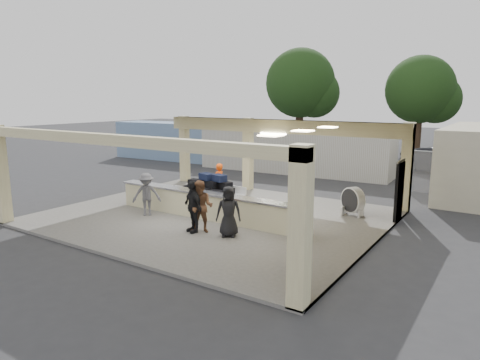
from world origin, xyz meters
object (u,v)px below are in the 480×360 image
Objects in this scene: passenger_a at (201,207)px; container_blue at (180,141)px; drum_fan at (353,200)px; baggage_handler at (219,183)px; passenger_c at (147,194)px; passenger_b at (193,206)px; passenger_d at (229,211)px; car_dark at (442,162)px; baggage_counter at (206,205)px; container_white at (292,151)px; luggage_cart at (210,190)px.

container_blue is at bearing 115.59° from passenger_a.
drum_fan is 0.11× the size of container_blue.
baggage_handler is 3.36m from passenger_c.
passenger_a is 0.27m from passenger_b.
passenger_d is at bearing 44.63° from baggage_handler.
passenger_d is (4.00, -0.36, 0.01)m from passenger_c.
passenger_c is 15.86m from container_blue.
car_dark is at bearing 95.57° from passenger_b.
passenger_a reaches higher than baggage_counter.
baggage_handler is 4.22m from passenger_b.
drum_fan is (4.39, 3.31, 0.10)m from baggage_counter.
car_dark is (5.03, 16.85, -0.17)m from passenger_b.
baggage_counter is 0.69× the size of container_white.
baggage_counter is 16.56m from container_blue.
car_dark is (5.68, 15.31, 0.21)m from baggage_counter.
drum_fan is at bearing 33.82° from passenger_d.
baggage_handler reaches higher than luggage_cart.
drum_fan is 0.66× the size of baggage_handler.
container_white is at bearing -168.85° from baggage_handler.
car_dark is (1.30, 11.99, 0.11)m from drum_fan.
passenger_c is at bearing -56.70° from container_blue.
baggage_handler reaches higher than passenger_d.
luggage_cart is at bearing 10.46° from passenger_c.
container_white reaches higher than baggage_handler.
luggage_cart is 0.25× the size of container_blue.
passenger_d is at bearing -49.20° from passenger_c.
container_blue reaches higher than passenger_c.
passenger_c is 0.34× the size of car_dark.
passenger_c is at bearing -118.40° from luggage_cart.
car_dark is at bearing 20.24° from passenger_c.
container_white reaches higher than passenger_d.
car_dark is 0.40× the size of container_white.
baggage_handler is (-5.50, -1.02, 0.24)m from drum_fan.
drum_fan is at bearing -53.66° from container_white.
baggage_counter is at bearing -113.32° from drum_fan.
passenger_a is at bearing -57.83° from baggage_counter.
container_white is (-1.49, 10.26, 0.41)m from luggage_cart.
container_white is at bearing 124.46° from passenger_b.
baggage_handler is 0.16× the size of container_blue.
baggage_counter is 2.32m from passenger_c.
passenger_c is 0.99× the size of passenger_d.
container_white is at bearing 100.74° from baggage_counter.
passenger_c is at bearing -12.90° from baggage_handler.
luggage_cart is 10.37m from container_white.
passenger_c is at bearing 152.63° from passenger_a.
passenger_c is at bearing -178.31° from car_dark.
luggage_cart is 1.58× the size of baggage_handler.
passenger_a is 3.05m from passenger_c.
container_blue is (-11.58, 11.81, 0.77)m from baggage_counter.
drum_fan is at bearing 37.07° from baggage_counter.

